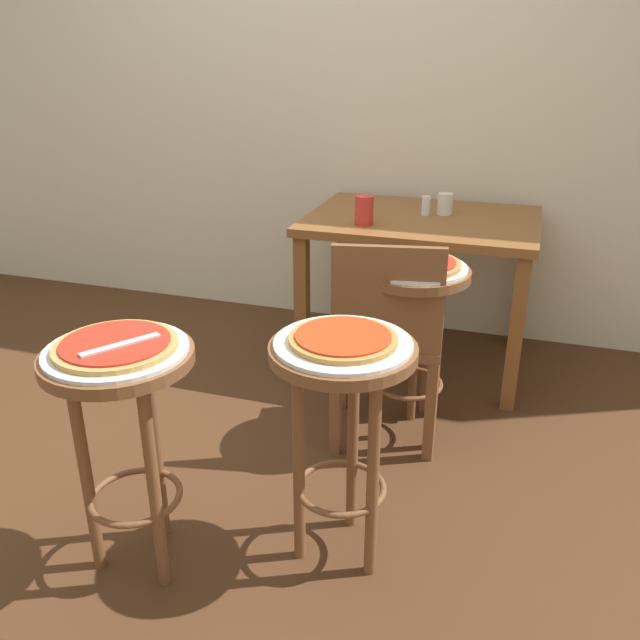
{
  "coord_description": "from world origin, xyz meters",
  "views": [
    {
      "loc": [
        1.11,
        -1.87,
        1.5
      ],
      "look_at": [
        0.49,
        0.05,
        0.65
      ],
      "focal_mm": 37.12,
      "sensor_mm": 36.0,
      "label": 1
    }
  ],
  "objects_px": {
    "condiment_shaker": "(426,206)",
    "stool_middle": "(342,402)",
    "pizza_server_knife": "(120,345)",
    "pizza_middle": "(343,338)",
    "wooden_chair": "(386,335)",
    "stool_leftside": "(412,313)",
    "serving_plate_middle": "(343,344)",
    "serving_plate_leftside": "(414,267)",
    "cup_near_edge": "(364,210)",
    "serving_plate_foreground": "(116,350)",
    "pizza_foreground": "(116,345)",
    "cup_far_edge": "(445,204)",
    "pizza_leftside": "(415,263)",
    "dining_table": "(421,239)",
    "stool_foreground": "(124,410)"
  },
  "relations": [
    {
      "from": "serving_plate_middle",
      "to": "serving_plate_leftside",
      "type": "bearing_deg",
      "value": 84.8
    },
    {
      "from": "serving_plate_foreground",
      "to": "condiment_shaker",
      "type": "xyz_separation_m",
      "value": [
        0.56,
        1.69,
        0.06
      ]
    },
    {
      "from": "serving_plate_middle",
      "to": "cup_far_edge",
      "type": "relative_size",
      "value": 3.94
    },
    {
      "from": "cup_near_edge",
      "to": "condiment_shaker",
      "type": "relative_size",
      "value": 1.45
    },
    {
      "from": "stool_leftside",
      "to": "cup_near_edge",
      "type": "relative_size",
      "value": 5.55
    },
    {
      "from": "stool_middle",
      "to": "pizza_server_knife",
      "type": "relative_size",
      "value": 3.27
    },
    {
      "from": "dining_table",
      "to": "pizza_server_knife",
      "type": "height_order",
      "value": "pizza_server_knife"
    },
    {
      "from": "cup_near_edge",
      "to": "pizza_middle",
      "type": "bearing_deg",
      "value": -78.2
    },
    {
      "from": "condiment_shaker",
      "to": "pizza_server_knife",
      "type": "relative_size",
      "value": 0.41
    },
    {
      "from": "pizza_foreground",
      "to": "stool_leftside",
      "type": "height_order",
      "value": "pizza_foreground"
    },
    {
      "from": "serving_plate_foreground",
      "to": "condiment_shaker",
      "type": "relative_size",
      "value": 4.38
    },
    {
      "from": "serving_plate_middle",
      "to": "cup_far_edge",
      "type": "xyz_separation_m",
      "value": [
        0.06,
        1.5,
        0.07
      ]
    },
    {
      "from": "cup_near_edge",
      "to": "condiment_shaker",
      "type": "xyz_separation_m",
      "value": [
        0.23,
        0.25,
        -0.02
      ]
    },
    {
      "from": "pizza_leftside",
      "to": "condiment_shaker",
      "type": "height_order",
      "value": "condiment_shaker"
    },
    {
      "from": "pizza_foreground",
      "to": "pizza_middle",
      "type": "bearing_deg",
      "value": 21.9
    },
    {
      "from": "stool_foreground",
      "to": "cup_far_edge",
      "type": "height_order",
      "value": "cup_far_edge"
    },
    {
      "from": "serving_plate_leftside",
      "to": "cup_near_edge",
      "type": "distance_m",
      "value": 0.58
    },
    {
      "from": "serving_plate_leftside",
      "to": "stool_leftside",
      "type": "bearing_deg",
      "value": -90.0
    },
    {
      "from": "pizza_foreground",
      "to": "serving_plate_middle",
      "type": "bearing_deg",
      "value": 21.9
    },
    {
      "from": "serving_plate_leftside",
      "to": "condiment_shaker",
      "type": "relative_size",
      "value": 4.39
    },
    {
      "from": "cup_far_edge",
      "to": "pizza_middle",
      "type": "bearing_deg",
      "value": -92.47
    },
    {
      "from": "cup_near_edge",
      "to": "cup_far_edge",
      "type": "xyz_separation_m",
      "value": [
        0.32,
        0.3,
        -0.02
      ]
    },
    {
      "from": "pizza_leftside",
      "to": "condiment_shaker",
      "type": "xyz_separation_m",
      "value": [
        -0.08,
        0.73,
        0.05
      ]
    },
    {
      "from": "pizza_leftside",
      "to": "dining_table",
      "type": "height_order",
      "value": "pizza_leftside"
    },
    {
      "from": "stool_middle",
      "to": "pizza_leftside",
      "type": "distance_m",
      "value": 0.76
    },
    {
      "from": "condiment_shaker",
      "to": "stool_middle",
      "type": "bearing_deg",
      "value": -89.3
    },
    {
      "from": "pizza_foreground",
      "to": "serving_plate_middle",
      "type": "xyz_separation_m",
      "value": [
        0.57,
        0.23,
        -0.02
      ]
    },
    {
      "from": "cup_far_edge",
      "to": "condiment_shaker",
      "type": "bearing_deg",
      "value": -152.48
    },
    {
      "from": "stool_foreground",
      "to": "serving_plate_foreground",
      "type": "relative_size",
      "value": 1.84
    },
    {
      "from": "cup_near_edge",
      "to": "pizza_server_knife",
      "type": "relative_size",
      "value": 0.59
    },
    {
      "from": "stool_middle",
      "to": "stool_foreground",
      "type": "bearing_deg",
      "value": -158.1
    },
    {
      "from": "condiment_shaker",
      "to": "wooden_chair",
      "type": "bearing_deg",
      "value": -89.94
    },
    {
      "from": "pizza_middle",
      "to": "wooden_chair",
      "type": "bearing_deg",
      "value": 91.48
    },
    {
      "from": "stool_middle",
      "to": "stool_leftside",
      "type": "xyz_separation_m",
      "value": [
        0.07,
        0.73,
        0.0
      ]
    },
    {
      "from": "pizza_foreground",
      "to": "cup_far_edge",
      "type": "distance_m",
      "value": 1.85
    },
    {
      "from": "dining_table",
      "to": "pizza_server_knife",
      "type": "relative_size",
      "value": 4.81
    },
    {
      "from": "serving_plate_middle",
      "to": "serving_plate_leftside",
      "type": "distance_m",
      "value": 0.73
    },
    {
      "from": "cup_near_edge",
      "to": "pizza_server_knife",
      "type": "xyz_separation_m",
      "value": [
        -0.29,
        -1.46,
        -0.05
      ]
    },
    {
      "from": "pizza_foreground",
      "to": "dining_table",
      "type": "distance_m",
      "value": 1.74
    },
    {
      "from": "pizza_foreground",
      "to": "cup_near_edge",
      "type": "distance_m",
      "value": 1.47
    },
    {
      "from": "dining_table",
      "to": "pizza_server_knife",
      "type": "distance_m",
      "value": 1.76
    },
    {
      "from": "pizza_foreground",
      "to": "pizza_leftside",
      "type": "distance_m",
      "value": 1.15
    },
    {
      "from": "stool_middle",
      "to": "pizza_foreground",
      "type": "bearing_deg",
      "value": -158.1
    },
    {
      "from": "stool_middle",
      "to": "condiment_shaker",
      "type": "xyz_separation_m",
      "value": [
        -0.02,
        1.46,
        0.25
      ]
    },
    {
      "from": "pizza_foreground",
      "to": "condiment_shaker",
      "type": "distance_m",
      "value": 1.78
    },
    {
      "from": "pizza_server_knife",
      "to": "cup_far_edge",
      "type": "bearing_deg",
      "value": 14.66
    },
    {
      "from": "pizza_middle",
      "to": "stool_leftside",
      "type": "bearing_deg",
      "value": 84.8
    },
    {
      "from": "pizza_server_knife",
      "to": "pizza_middle",
      "type": "bearing_deg",
      "value": -31.43
    },
    {
      "from": "pizza_middle",
      "to": "pizza_server_knife",
      "type": "relative_size",
      "value": 1.38
    },
    {
      "from": "pizza_leftside",
      "to": "cup_near_edge",
      "type": "bearing_deg",
      "value": 123.59
    }
  ]
}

